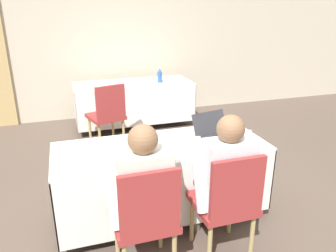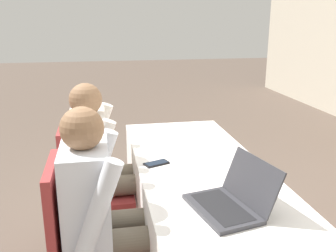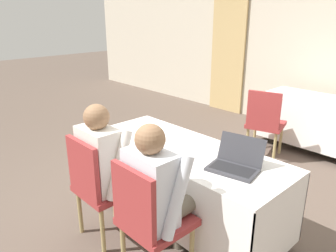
{
  "view_description": "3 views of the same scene",
  "coord_description": "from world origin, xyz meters",
  "px_view_note": "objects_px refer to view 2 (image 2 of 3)",
  "views": [
    {
      "loc": [
        -0.74,
        -2.53,
        1.87
      ],
      "look_at": [
        0.0,
        -0.19,
        0.97
      ],
      "focal_mm": 35.0,
      "sensor_mm": 36.0,
      "label": 1
    },
    {
      "loc": [
        1.96,
        -0.56,
        1.55
      ],
      "look_at": [
        0.0,
        -0.19,
        0.97
      ],
      "focal_mm": 40.0,
      "sensor_mm": 36.0,
      "label": 2
    },
    {
      "loc": [
        1.77,
        -1.87,
        1.83
      ],
      "look_at": [
        0.0,
        -0.19,
        0.97
      ],
      "focal_mm": 35.0,
      "sensor_mm": 36.0,
      "label": 3
    }
  ],
  "objects_px": {
    "person_checkered_shirt": "(102,161)",
    "cell_phone": "(156,163)",
    "laptop": "(231,200)",
    "person_white_shirt": "(104,208)",
    "chair_near_right": "(84,239)",
    "chair_near_left": "(87,185)"
  },
  "relations": [
    {
      "from": "person_checkered_shirt",
      "to": "cell_phone",
      "type": "bearing_deg",
      "value": -128.07
    },
    {
      "from": "laptop",
      "to": "cell_phone",
      "type": "bearing_deg",
      "value": -169.41
    },
    {
      "from": "cell_phone",
      "to": "person_white_shirt",
      "type": "relative_size",
      "value": 0.14
    },
    {
      "from": "cell_phone",
      "to": "chair_near_right",
      "type": "relative_size",
      "value": 0.18
    },
    {
      "from": "laptop",
      "to": "person_checkered_shirt",
      "type": "distance_m",
      "value": 1.01
    },
    {
      "from": "cell_phone",
      "to": "chair_near_right",
      "type": "height_order",
      "value": "chair_near_right"
    },
    {
      "from": "chair_near_right",
      "to": "person_white_shirt",
      "type": "bearing_deg",
      "value": -90.0
    },
    {
      "from": "cell_phone",
      "to": "person_checkered_shirt",
      "type": "xyz_separation_m",
      "value": [
        -0.25,
        -0.32,
        -0.06
      ]
    },
    {
      "from": "cell_phone",
      "to": "chair_near_left",
      "type": "bearing_deg",
      "value": -141.75
    },
    {
      "from": "laptop",
      "to": "person_white_shirt",
      "type": "xyz_separation_m",
      "value": [
        -0.21,
        -0.56,
        -0.1
      ]
    },
    {
      "from": "laptop",
      "to": "person_white_shirt",
      "type": "bearing_deg",
      "value": -122.68
    },
    {
      "from": "chair_near_right",
      "to": "person_white_shirt",
      "type": "distance_m",
      "value": 0.19
    },
    {
      "from": "cell_phone",
      "to": "person_checkered_shirt",
      "type": "bearing_deg",
      "value": -149.27
    },
    {
      "from": "chair_near_left",
      "to": "person_white_shirt",
      "type": "bearing_deg",
      "value": -170.58
    },
    {
      "from": "cell_phone",
      "to": "person_checkered_shirt",
      "type": "height_order",
      "value": "person_checkered_shirt"
    },
    {
      "from": "laptop",
      "to": "person_white_shirt",
      "type": "relative_size",
      "value": 0.35
    },
    {
      "from": "cell_phone",
      "to": "person_checkered_shirt",
      "type": "distance_m",
      "value": 0.41
    },
    {
      "from": "cell_phone",
      "to": "chair_near_left",
      "type": "xyz_separation_m",
      "value": [
        -0.25,
        -0.42,
        -0.22
      ]
    },
    {
      "from": "person_white_shirt",
      "to": "chair_near_right",
      "type": "bearing_deg",
      "value": 90.0
    },
    {
      "from": "person_white_shirt",
      "to": "cell_phone",
      "type": "bearing_deg",
      "value": -40.08
    },
    {
      "from": "laptop",
      "to": "person_checkered_shirt",
      "type": "height_order",
      "value": "person_checkered_shirt"
    },
    {
      "from": "person_checkered_shirt",
      "to": "person_white_shirt",
      "type": "distance_m",
      "value": 0.62
    }
  ]
}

